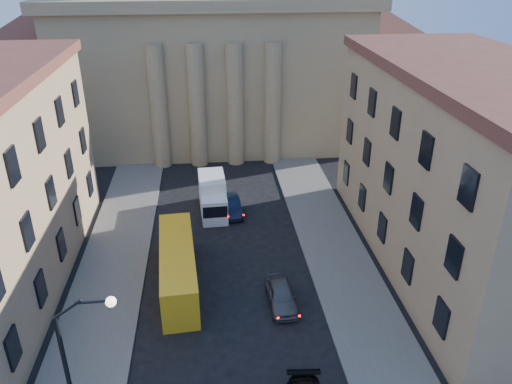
% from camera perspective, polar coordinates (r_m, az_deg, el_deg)
% --- Properties ---
extents(sidewalk_left, '(5.00, 60.00, 0.15)m').
position_cam_1_polar(sidewalk_left, '(34.90, -17.38, -13.05)').
color(sidewalk_left, '#5D5A55').
rests_on(sidewalk_left, ground).
extents(sidewalk_right, '(5.00, 60.00, 0.15)m').
position_cam_1_polar(sidewalk_right, '(35.39, 11.25, -11.61)').
color(sidewalk_right, '#5D5A55').
rests_on(sidewalk_right, ground).
extents(church, '(68.02, 28.76, 36.60)m').
position_cam_1_polar(church, '(64.79, -5.11, 17.45)').
color(church, '#917B59').
rests_on(church, ground).
extents(building_right, '(11.60, 26.60, 14.70)m').
position_cam_1_polar(building_right, '(38.16, 22.85, 2.41)').
color(building_right, tan).
rests_on(building_right, ground).
extents(street_lamp, '(2.62, 0.44, 8.83)m').
position_cam_1_polar(street_lamp, '(23.88, -19.61, -18.27)').
color(street_lamp, black).
rests_on(street_lamp, ground).
extents(car_right_far, '(1.89, 4.36, 1.47)m').
position_cam_1_polar(car_right_far, '(33.80, 2.89, -11.70)').
color(car_right_far, '#4D4D52').
rests_on(car_right_far, ground).
extents(car_right_distant, '(1.99, 4.51, 1.44)m').
position_cam_1_polar(car_right_distant, '(44.73, -2.85, -1.56)').
color(car_right_distant, black).
rests_on(car_right_distant, ground).
extents(city_bus, '(3.08, 10.43, 2.90)m').
position_cam_1_polar(city_bus, '(35.54, -8.93, -8.27)').
color(city_bus, yellow).
rests_on(city_bus, ground).
extents(box_truck, '(2.50, 5.82, 3.14)m').
position_cam_1_polar(box_truck, '(44.76, -4.96, -0.51)').
color(box_truck, white).
rests_on(box_truck, ground).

